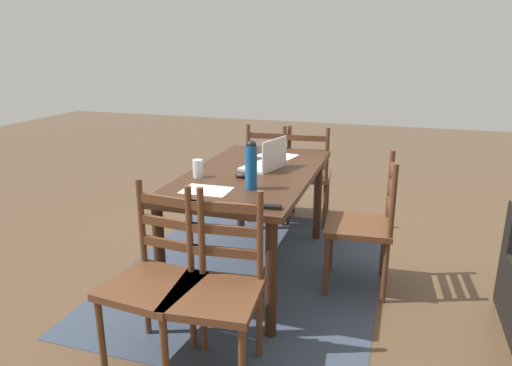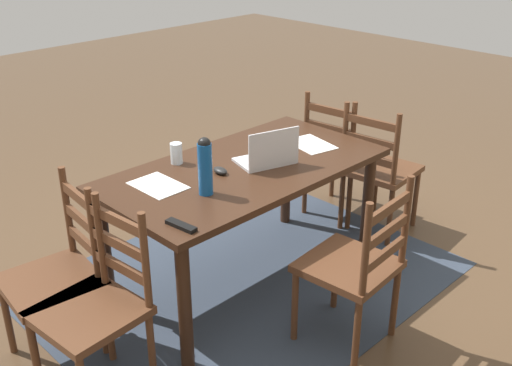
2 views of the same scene
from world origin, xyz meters
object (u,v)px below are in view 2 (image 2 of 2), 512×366
chair_right_near (59,277)px  chair_left_far (379,170)px  drinking_glass (176,153)px  tv_remote (181,226)px  chair_left_near (339,156)px  chair_far_head (355,267)px  laptop (269,155)px  computer_mouse (220,171)px  dining_table (245,182)px  chair_right_far (96,307)px  water_bottle (205,165)px

chair_right_near → chair_left_far: 2.26m
drinking_glass → tv_remote: size_ratio=0.72×
chair_left_near → chair_far_head: (1.11, 0.97, 0.00)m
laptop → computer_mouse: (0.28, -0.10, -0.04)m
dining_table → chair_left_far: size_ratio=1.74×
chair_left_near → chair_far_head: 1.48m
dining_table → laptop: 0.21m
chair_right_far → laptop: 1.29m
chair_right_near → drinking_glass: chair_right_near is taller
chair_right_far → drinking_glass: 1.06m
chair_right_far → chair_far_head: 1.29m
chair_far_head → drinking_glass: size_ratio=7.76×
chair_right_near → chair_far_head: 1.48m
chair_far_head → laptop: size_ratio=2.57×
dining_table → computer_mouse: size_ratio=16.53×
chair_left_far → drinking_glass: (1.36, -0.48, 0.37)m
dining_table → chair_right_near: 1.15m
chair_right_far → dining_table: bearing=-171.4°
chair_right_far → chair_left_near: 2.26m
chair_right_near → laptop: bearing=168.5°
laptop → dining_table: bearing=-35.3°
computer_mouse → chair_left_near: bearing=-168.0°
laptop → drinking_glass: (0.36, -0.39, 0.00)m
laptop → chair_left_near: bearing=-166.0°
dining_table → tv_remote: (0.71, 0.31, 0.11)m
computer_mouse → drinking_glass: bearing=-68.8°
chair_right_far → computer_mouse: 1.02m
chair_right_far → chair_left_far: size_ratio=1.00×
water_bottle → chair_far_head: bearing=120.0°
chair_left_near → laptop: 1.10m
chair_right_near → chair_far_head: (-1.12, 0.97, 0.00)m
water_bottle → chair_right_near: bearing=-21.8°
chair_left_far → computer_mouse: bearing=-8.8°
chair_right_near → tv_remote: 0.71m
chair_right_far → drinking_glass: (-0.87, -0.48, 0.37)m
chair_far_head → laptop: bearing=-98.7°
chair_left_far → laptop: 1.07m
chair_left_far → chair_far_head: bearing=29.4°
chair_right_near → chair_left_far: same height
drinking_glass → tv_remote: bearing=53.3°
chair_left_near → laptop: laptop is taller
chair_far_head → tv_remote: bearing=-34.6°
chair_left_near → drinking_glass: (1.36, -0.14, 0.37)m
dining_table → chair_right_near: bearing=-8.6°
chair_left_near → chair_far_head: same height
chair_far_head → chair_left_far: size_ratio=1.00×
water_bottle → drinking_glass: bearing=-108.7°
chair_left_far → drinking_glass: size_ratio=7.76×
laptop → chair_far_head: bearing=81.3°
dining_table → tv_remote: bearing=23.8°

